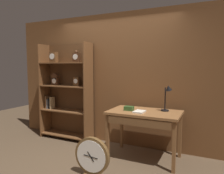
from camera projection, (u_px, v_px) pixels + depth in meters
name	position (u px, v px, depth m)	size (l,w,h in m)	color
ground_plane	(80.00, 170.00, 3.21)	(10.00, 10.00, 0.00)	brown
back_wood_panel	(116.00, 79.00, 4.26)	(4.80, 0.05, 2.60)	brown
bookshelf	(66.00, 92.00, 4.59)	(1.18, 0.36, 2.04)	brown
workbench	(144.00, 117.00, 3.53)	(1.18, 0.71, 0.81)	brown
desk_lamp	(167.00, 95.00, 3.50)	(0.19, 0.19, 0.45)	black
toolbox_small	(129.00, 108.00, 3.61)	(0.15, 0.11, 0.07)	#2D5123
open_repair_manual	(139.00, 112.00, 3.45)	(0.16, 0.22, 0.03)	silver
round_clock_large	(92.00, 157.00, 2.99)	(0.53, 0.11, 0.57)	brown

